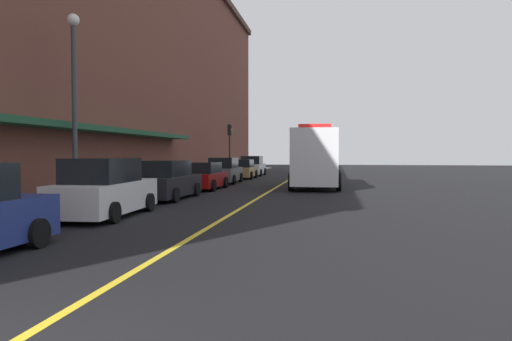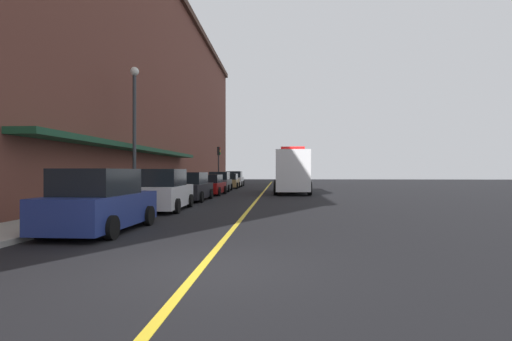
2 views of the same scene
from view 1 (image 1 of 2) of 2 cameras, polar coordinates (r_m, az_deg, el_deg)
The scene contains 16 objects.
ground_plane at distance 28.98m, azimuth 2.58°, elevation -1.96°, with size 112.00×112.00×0.00m, color black.
sidewalk_left at distance 30.33m, azimuth -9.13°, elevation -1.66°, with size 2.40×70.00×0.15m, color #9E9B93.
lane_center_stripe at distance 28.98m, azimuth 2.58°, elevation -1.95°, with size 0.16×70.00×0.01m, color gold.
brick_building_left at distance 32.79m, azimuth -21.16°, elevation 13.79°, with size 11.99×64.00×17.53m.
parked_car_1 at distance 16.04m, azimuth -17.66°, elevation -2.19°, with size 2.18×4.82×1.89m.
parked_car_2 at distance 21.48m, azimuth -10.80°, elevation -1.24°, with size 2.13×4.88×1.73m.
parked_car_3 at distance 26.91m, azimuth -6.39°, elevation -0.72°, with size 2.18×4.30×1.54m.
parked_car_4 at distance 32.33m, azimuth -3.82°, elevation -0.09°, with size 2.10×4.70×1.74m.
parked_car_5 at distance 38.21m, azimuth -1.71°, elevation 0.11°, with size 2.15×4.25×1.53m.
parked_car_6 at distance 43.29m, azimuth -0.44°, elevation 0.49°, with size 2.15×4.42×1.79m.
box_truck at distance 29.09m, azimuth 7.27°, elevation 1.43°, with size 2.87×9.17×3.61m.
parking_meter_0 at distance 41.75m, azimuth -2.76°, elevation 0.74°, with size 0.14×0.18×1.33m.
parking_meter_1 at distance 38.05m, azimuth -3.95°, elevation 0.60°, with size 0.14×0.18×1.33m.
parking_meter_2 at distance 36.02m, azimuth -4.72°, elevation 0.52°, with size 0.14×0.18×1.33m.
street_lamp_left at distance 18.74m, azimuth -20.95°, elevation 9.17°, with size 0.44×0.44×6.94m.
traffic_light_near at distance 40.12m, azimuth -3.17°, elevation 3.67°, with size 0.38×0.36×4.30m.
Camera 1 is at (3.40, -3.71, 2.05)m, focal length 33.39 mm.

